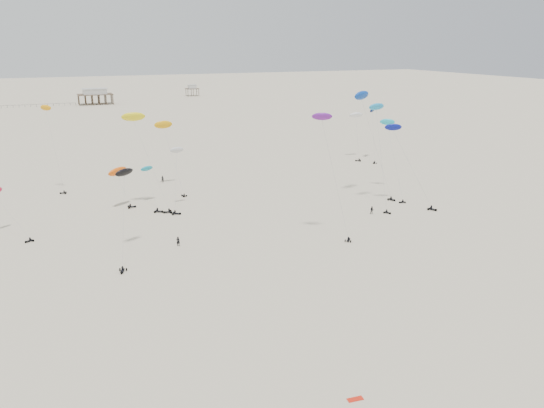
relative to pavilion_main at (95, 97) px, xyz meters
name	(u,v)px	position (x,y,z in m)	size (l,w,h in m)	color
ground_plane	(160,143)	(10.00, -150.00, -4.22)	(900.00, 900.00, 0.00)	beige
pavilion_main	(95,97)	(0.00, 0.00, 0.00)	(21.00, 13.00, 9.80)	brown
pavilion_small	(192,91)	(70.00, 30.00, -0.74)	(9.00, 7.00, 8.00)	brown
pier_fence	(4,107)	(-52.00, 0.00, -3.45)	(80.20, 0.20, 1.50)	black
rig_0	(407,155)	(48.12, -253.02, 7.79)	(8.05, 13.42, 20.27)	black
rig_1	(329,149)	(20.63, -265.09, 13.39)	(6.47, 9.10, 24.75)	black
rig_2	(51,135)	(-28.30, -208.45, 10.53)	(4.28, 7.20, 22.33)	black
rig_3	(124,200)	(-17.73, -259.26, 6.12)	(6.14, 14.69, 17.91)	black
rig_4	(379,126)	(42.47, -249.12, 14.31)	(5.88, 13.07, 24.65)	black
rig_6	(366,111)	(43.70, -241.55, 17.05)	(7.99, 12.67, 26.59)	black
rig_7	(152,187)	(-7.89, -231.60, 0.42)	(3.61, 12.42, 12.08)	black
rig_8	(166,133)	(-0.48, -214.43, 10.34)	(4.94, 15.38, 20.19)	black
rig_9	(391,140)	(51.40, -241.72, 9.37)	(6.79, 16.15, 21.79)	black
rig_10	(139,132)	(-9.80, -230.77, 13.41)	(8.76, 11.12, 22.93)	black
rig_11	(176,177)	(-2.94, -236.03, 3.41)	(5.44, 9.05, 14.53)	black
rig_12	(2,202)	(-39.12, -238.64, 2.40)	(8.77, 12.03, 13.25)	black
rig_14	(119,176)	(-14.81, -229.09, 3.28)	(6.28, 5.65, 9.96)	black
rig_15	(373,119)	(69.19, -206.36, 9.06)	(6.36, 10.89, 17.65)	black
rig_16	(356,122)	(65.93, -201.60, 7.58)	(6.39, 9.39, 15.68)	black
spectator_0	(178,246)	(-8.33, -259.23, -4.22)	(0.80, 0.55, 2.21)	black
spectator_1	(372,214)	(36.75, -256.91, -4.22)	(1.04, 0.60, 2.13)	black
spectator_3	(163,182)	(-1.16, -209.87, -4.22)	(0.80, 0.55, 2.21)	black
grounded_kite_b	(355,399)	(-1.08, -311.77, -4.22)	(1.80, 0.70, 0.07)	red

